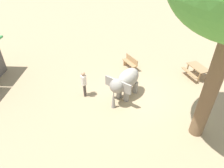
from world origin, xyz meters
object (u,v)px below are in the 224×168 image
object	(u,v)px
elephant	(125,82)
picnic_table_near	(198,69)
wooden_bench	(130,62)
person_handler	(84,82)

from	to	relation	value
elephant	picnic_table_near	distance (m)	5.50
elephant	wooden_bench	world-z (taller)	elephant
person_handler	picnic_table_near	distance (m)	7.68
elephant	person_handler	xyz separation A→B (m)	(0.03, 2.39, -0.14)
elephant	picnic_table_near	size ratio (longest dim) A/B	1.21
wooden_bench	picnic_table_near	world-z (taller)	wooden_bench
elephant	picnic_table_near	world-z (taller)	elephant
wooden_bench	picnic_table_near	bearing A→B (deg)	-133.83
elephant	wooden_bench	bearing A→B (deg)	-153.15
elephant	person_handler	size ratio (longest dim) A/B	1.45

